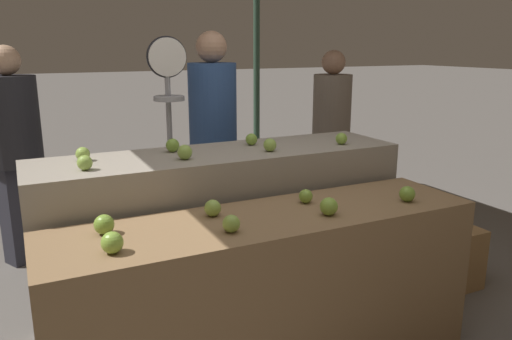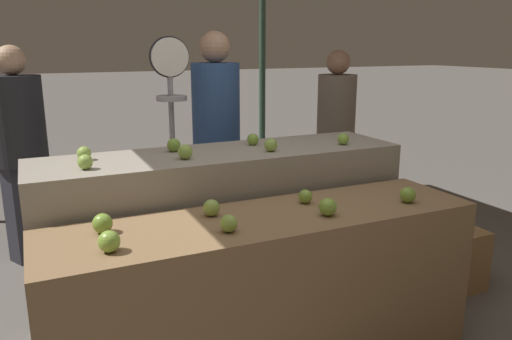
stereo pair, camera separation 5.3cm
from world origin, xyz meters
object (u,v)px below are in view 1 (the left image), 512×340
Objects in this scene: person_customer_left at (15,142)px; wooden_crate_side at (441,255)px; produce_scale at (169,109)px; person_customer_right at (331,127)px; person_vendor_at_scale at (213,131)px.

person_customer_left is 3.89× the size of wooden_crate_side.
person_customer_right is (1.59, 0.45, -0.30)m from produce_scale.
produce_scale is at bearing 151.30° from wooden_crate_side.
person_vendor_at_scale is 1.06× the size of person_customer_left.
person_customer_right is at bearing 90.94° from wooden_crate_side.
person_vendor_at_scale is 1.09× the size of person_customer_right.
produce_scale is 1.03× the size of person_customer_left.
produce_scale reaches higher than person_customer_right.
wooden_crate_side is at bearing 133.81° from person_vendor_at_scale.
person_vendor_at_scale is 1.83m from wooden_crate_side.
person_vendor_at_scale is at bearing 31.81° from produce_scale.
person_vendor_at_scale is (0.40, 0.25, -0.21)m from produce_scale.
person_customer_right is at bearing -173.46° from person_vendor_at_scale.
person_customer_right reaches higher than wooden_crate_side.
produce_scale is 0.52m from person_vendor_at_scale.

